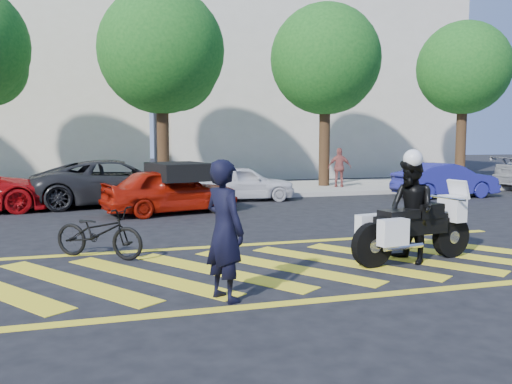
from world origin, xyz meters
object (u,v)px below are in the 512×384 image
object	(u,v)px
parked_mid_right	(243,183)
officer_moto	(411,211)
parked_right	(445,180)
red_convertible	(171,190)
bicycle	(99,232)
officer_bike	(225,230)
parked_mid_left	(117,182)
police_motorcycle	(412,228)

from	to	relation	value
parked_mid_right	officer_moto	bearing A→B (deg)	-170.08
parked_right	red_convertible	bearing A→B (deg)	97.11
bicycle	officer_moto	size ratio (longest dim) A/B	0.98
officer_bike	parked_mid_left	distance (m)	10.75
bicycle	police_motorcycle	xyz separation A→B (m)	(5.12, -1.86, 0.14)
police_motorcycle	parked_mid_right	size ratio (longest dim) A/B	0.72
police_motorcycle	officer_moto	distance (m)	0.29
officer_moto	parked_mid_right	world-z (taller)	officer_moto
officer_moto	parked_mid_right	size ratio (longest dim) A/B	0.52
parked_mid_right	parked_right	world-z (taller)	parked_right
red_convertible	parked_right	distance (m)	9.90
officer_moto	red_convertible	distance (m)	7.78
bicycle	parked_mid_right	world-z (taller)	parked_mid_right
officer_moto	parked_right	distance (m)	10.71
red_convertible	parked_right	size ratio (longest dim) A/B	1.02
police_motorcycle	red_convertible	world-z (taller)	red_convertible
parked_mid_right	police_motorcycle	bearing A→B (deg)	-169.98
officer_bike	parked_mid_right	bearing A→B (deg)	-40.82
bicycle	officer_moto	world-z (taller)	officer_moto
police_motorcycle	red_convertible	size ratio (longest dim) A/B	0.66
officer_bike	officer_moto	distance (m)	3.73
bicycle	red_convertible	bearing A→B (deg)	14.49
bicycle	police_motorcycle	size ratio (longest dim) A/B	0.70
police_motorcycle	parked_right	distance (m)	10.70
officer_bike	red_convertible	world-z (taller)	officer_bike
officer_bike	parked_right	world-z (taller)	officer_bike
officer_bike	red_convertible	xyz separation A→B (m)	(0.41, 8.30, -0.29)
bicycle	police_motorcycle	bearing A→B (deg)	-74.95
parked_mid_left	parked_mid_right	distance (m)	4.13
bicycle	parked_mid_left	distance (m)	7.69
officer_bike	parked_right	xyz separation A→B (m)	(10.23, 9.54, -0.32)
bicycle	police_motorcycle	distance (m)	5.45
officer_bike	officer_moto	bearing A→B (deg)	-95.89
officer_moto	parked_mid_right	xyz separation A→B (m)	(-0.38, 9.52, -0.31)
parked_mid_left	officer_moto	bearing A→B (deg)	-160.44
police_motorcycle	parked_mid_right	distance (m)	9.54
red_convertible	parked_mid_left	distance (m)	2.76
bicycle	red_convertible	size ratio (longest dim) A/B	0.46
officer_bike	officer_moto	size ratio (longest dim) A/B	1.04
police_motorcycle	parked_mid_right	bearing A→B (deg)	82.57
police_motorcycle	parked_right	xyz separation A→B (m)	(6.67, 8.36, 0.01)
parked_mid_left	parked_right	bearing A→B (deg)	-101.69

